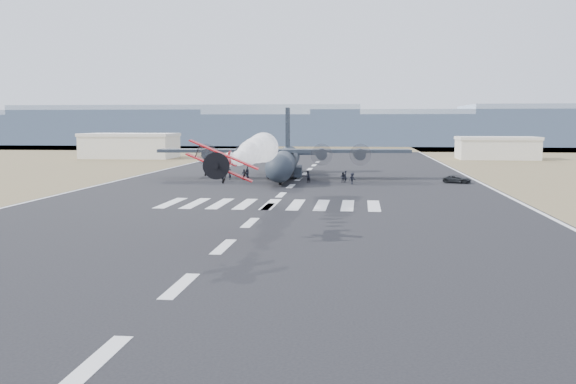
% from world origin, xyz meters
% --- Properties ---
extents(ground, '(500.00, 500.00, 0.00)m').
position_xyz_m(ground, '(0.00, 0.00, 0.00)').
color(ground, black).
rests_on(ground, ground).
extents(scrub_far, '(500.00, 80.00, 0.00)m').
position_xyz_m(scrub_far, '(0.00, 230.00, 0.00)').
color(scrub_far, olive).
rests_on(scrub_far, ground).
extents(runway_markings, '(60.00, 260.00, 0.01)m').
position_xyz_m(runway_markings, '(0.00, 60.00, 0.01)').
color(runway_markings, silver).
rests_on(runway_markings, ground).
extents(ridge_seg_b, '(150.00, 50.00, 15.00)m').
position_xyz_m(ridge_seg_b, '(-130.00, 260.00, 7.50)').
color(ridge_seg_b, '#8594A9').
rests_on(ridge_seg_b, ground).
extents(ridge_seg_c, '(150.00, 50.00, 17.00)m').
position_xyz_m(ridge_seg_c, '(-65.00, 260.00, 8.50)').
color(ridge_seg_c, '#8594A9').
rests_on(ridge_seg_c, ground).
extents(ridge_seg_d, '(150.00, 50.00, 13.00)m').
position_xyz_m(ridge_seg_d, '(0.00, 260.00, 6.50)').
color(ridge_seg_d, '#8594A9').
rests_on(ridge_seg_d, ground).
extents(ridge_seg_e, '(150.00, 50.00, 15.00)m').
position_xyz_m(ridge_seg_e, '(65.00, 260.00, 7.50)').
color(ridge_seg_e, '#8594A9').
rests_on(ridge_seg_e, ground).
extents(hangar_left, '(24.50, 14.50, 6.70)m').
position_xyz_m(hangar_left, '(-52.00, 145.00, 3.41)').
color(hangar_left, beige).
rests_on(hangar_left, ground).
extents(hangar_right, '(20.50, 12.50, 5.90)m').
position_xyz_m(hangar_right, '(46.00, 150.00, 3.01)').
color(hangar_right, beige).
rests_on(hangar_right, ground).
extents(aerobatic_biplane, '(5.56, 5.33, 3.51)m').
position_xyz_m(aerobatic_biplane, '(-0.79, 27.02, 6.28)').
color(aerobatic_biplane, red).
extents(smoke_trail, '(3.75, 27.58, 3.75)m').
position_xyz_m(smoke_trail, '(-1.40, 49.79, 6.47)').
color(smoke_trail, white).
extents(transport_aircraft, '(42.81, 35.22, 12.36)m').
position_xyz_m(transport_aircraft, '(-2.69, 86.53, 3.19)').
color(transport_aircraft, '#222933').
rests_on(transport_aircraft, ground).
extents(support_vehicle, '(4.84, 3.32, 1.23)m').
position_xyz_m(support_vehicle, '(25.67, 79.85, 0.62)').
color(support_vehicle, black).
rests_on(support_vehicle, ground).
extents(crew_a, '(0.77, 0.84, 1.85)m').
position_xyz_m(crew_a, '(-11.38, 81.54, 0.92)').
color(crew_a, black).
rests_on(crew_a, ground).
extents(crew_b, '(1.04, 1.06, 1.89)m').
position_xyz_m(crew_b, '(2.03, 78.09, 0.94)').
color(crew_b, black).
rests_on(crew_b, ground).
extents(crew_c, '(1.24, 1.12, 1.78)m').
position_xyz_m(crew_c, '(9.16, 76.03, 0.89)').
color(crew_c, black).
rests_on(crew_c, ground).
extents(crew_d, '(1.19, 1.09, 1.83)m').
position_xyz_m(crew_d, '(-8.89, 81.31, 0.92)').
color(crew_d, black).
rests_on(crew_d, ground).
extents(crew_e, '(0.83, 1.03, 1.83)m').
position_xyz_m(crew_e, '(-8.42, 81.89, 0.92)').
color(crew_e, black).
rests_on(crew_e, ground).
extents(crew_f, '(0.86, 1.56, 1.60)m').
position_xyz_m(crew_f, '(-11.95, 78.52, 0.80)').
color(crew_f, black).
rests_on(crew_f, ground).
extents(crew_g, '(0.74, 0.82, 1.84)m').
position_xyz_m(crew_g, '(7.99, 79.41, 0.92)').
color(crew_g, black).
rests_on(crew_g, ground).
extents(crew_h, '(0.89, 0.66, 1.66)m').
position_xyz_m(crew_h, '(7.61, 78.94, 0.83)').
color(crew_h, black).
rests_on(crew_h, ground).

